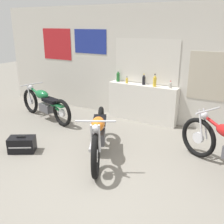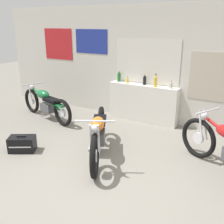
% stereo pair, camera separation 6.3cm
% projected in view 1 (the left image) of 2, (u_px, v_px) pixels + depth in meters
% --- Properties ---
extents(ground_plane, '(24.00, 24.00, 0.00)m').
position_uv_depth(ground_plane, '(95.00, 184.00, 4.05)').
color(ground_plane, gray).
extents(wall_back, '(10.00, 0.07, 2.80)m').
position_uv_depth(wall_back, '(165.00, 66.00, 6.16)').
color(wall_back, beige).
rests_on(wall_back, ground_plane).
extents(sill_counter, '(1.76, 0.28, 0.93)m').
position_uv_depth(sill_counter, '(142.00, 103.00, 6.52)').
color(sill_counter, silver).
rests_on(sill_counter, ground_plane).
extents(bottle_leftmost, '(0.08, 0.08, 0.29)m').
position_uv_depth(bottle_leftmost, '(118.00, 76.00, 6.71)').
color(bottle_leftmost, '#23662D').
rests_on(bottle_leftmost, sill_counter).
extents(bottle_left_center, '(0.06, 0.06, 0.16)m').
position_uv_depth(bottle_left_center, '(127.00, 80.00, 6.52)').
color(bottle_left_center, gold).
rests_on(bottle_left_center, sill_counter).
extents(bottle_center, '(0.08, 0.08, 0.27)m').
position_uv_depth(bottle_center, '(144.00, 80.00, 6.35)').
color(bottle_center, black).
rests_on(bottle_center, sill_counter).
extents(bottle_right_center, '(0.08, 0.08, 0.30)m').
position_uv_depth(bottle_right_center, '(155.00, 81.00, 6.15)').
color(bottle_right_center, gold).
rests_on(bottle_right_center, sill_counter).
extents(bottle_rightmost, '(0.07, 0.07, 0.17)m').
position_uv_depth(bottle_rightmost, '(170.00, 85.00, 6.02)').
color(bottle_rightmost, '#B7B2A8').
rests_on(bottle_rightmost, sill_counter).
extents(motorcycle_orange, '(1.10, 1.93, 0.91)m').
position_uv_depth(motorcycle_orange, '(99.00, 134.00, 4.78)').
color(motorcycle_orange, black).
rests_on(motorcycle_orange, ground_plane).
extents(motorcycle_green, '(2.06, 0.77, 0.84)m').
position_uv_depth(motorcycle_green, '(45.00, 104.00, 6.67)').
color(motorcycle_green, black).
rests_on(motorcycle_green, ground_plane).
extents(hard_case_black, '(0.57, 0.50, 0.32)m').
position_uv_depth(hard_case_black, '(22.00, 144.00, 5.02)').
color(hard_case_black, black).
rests_on(hard_case_black, ground_plane).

